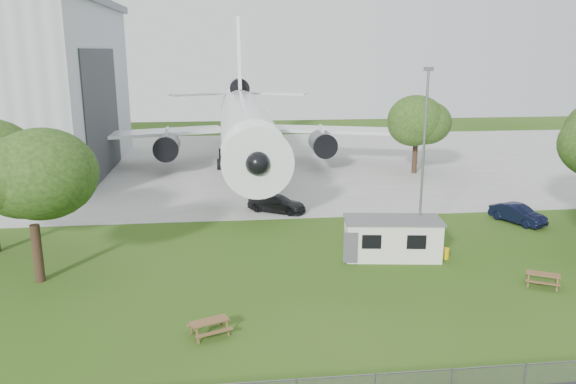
{
  "coord_description": "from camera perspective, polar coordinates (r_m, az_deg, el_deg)",
  "views": [
    {
      "loc": [
        -4.42,
        -27.76,
        13.11
      ],
      "look_at": [
        -0.29,
        8.0,
        4.0
      ],
      "focal_mm": 35.0,
      "sensor_mm": 36.0,
      "label": 1
    }
  ],
  "objects": [
    {
      "name": "car_ne_sedan",
      "position": [
        47.22,
        22.3,
        -2.09
      ],
      "size": [
        3.29,
        4.65,
        1.45
      ],
      "primitive_type": "imported",
      "rotation": [
        0.0,
        0.0,
        0.44
      ],
      "color": "black",
      "rests_on": "ground"
    },
    {
      "name": "airliner",
      "position": [
        64.14,
        -4.42,
        7.14
      ],
      "size": [
        46.36,
        47.73,
        17.69
      ],
      "color": "white",
      "rests_on": "ground"
    },
    {
      "name": "ground",
      "position": [
        31.02,
        2.26,
        -10.82
      ],
      "size": [
        160.0,
        160.0,
        0.0
      ],
      "primitive_type": "plane",
      "color": "#3F5F1E"
    },
    {
      "name": "site_cabin",
      "position": [
        37.01,
        10.56,
        -4.64
      ],
      "size": [
        6.9,
        3.49,
        2.62
      ],
      "color": "silver",
      "rests_on": "ground"
    },
    {
      "name": "tree_far_apron",
      "position": [
        62.3,
        12.94,
        6.83
      ],
      "size": [
        6.75,
        6.75,
        8.89
      ],
      "color": "#382619",
      "rests_on": "ground"
    },
    {
      "name": "picnic_west",
      "position": [
        27.69,
        -7.93,
        -14.21
      ],
      "size": [
        2.23,
        2.07,
        0.76
      ],
      "primitive_type": null,
      "rotation": [
        0.0,
        0.0,
        0.39
      ],
      "color": "brown",
      "rests_on": "ground"
    },
    {
      "name": "concrete_apron",
      "position": [
        67.19,
        -2.7,
        2.95
      ],
      "size": [
        120.0,
        46.0,
        0.03
      ],
      "primitive_type": "cube",
      "color": "#B7B7B2",
      "rests_on": "ground"
    },
    {
      "name": "picnic_east",
      "position": [
        35.69,
        24.37,
        -8.69
      ],
      "size": [
        2.3,
        2.19,
        0.76
      ],
      "primitive_type": null,
      "rotation": [
        0.0,
        0.0,
        -0.51
      ],
      "color": "brown",
      "rests_on": "ground"
    },
    {
      "name": "lamp_mast",
      "position": [
        36.92,
        13.54,
        2.7
      ],
      "size": [
        0.16,
        0.16,
        12.0
      ],
      "primitive_type": "cylinder",
      "color": "slate",
      "rests_on": "ground"
    },
    {
      "name": "tree_west_small",
      "position": [
        34.55,
        -24.79,
        0.86
      ],
      "size": [
        6.14,
        6.14,
        9.01
      ],
      "color": "#382619",
      "rests_on": "ground"
    },
    {
      "name": "car_apron_van",
      "position": [
        46.74,
        -1.15,
        -1.17
      ],
      "size": [
        5.33,
        4.17,
        1.44
      ],
      "primitive_type": "imported",
      "rotation": [
        0.0,
        0.0,
        1.07
      ],
      "color": "black",
      "rests_on": "ground"
    }
  ]
}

